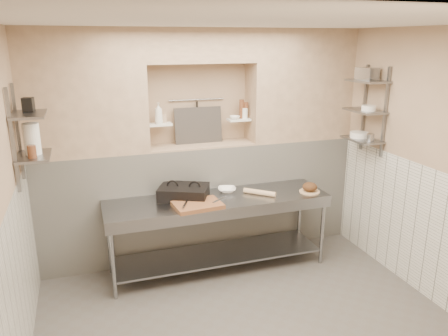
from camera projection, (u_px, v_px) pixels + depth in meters
name	position (u px, v px, depth m)	size (l,w,h in m)	color
floor	(251.00, 332.00, 4.22)	(4.00, 3.90, 0.10)	#524D48
ceiling	(258.00, 15.00, 3.40)	(4.00, 3.90, 0.10)	silver
wall_right	(441.00, 169.00, 4.43)	(0.10, 3.90, 2.80)	tan
wall_back	(196.00, 142.00, 5.63)	(4.00, 0.10, 2.80)	tan
wall_front	(419.00, 329.00, 1.99)	(4.00, 0.10, 2.80)	tan
backwall_lower	(202.00, 199.00, 5.60)	(4.00, 0.40, 1.40)	silver
alcove_sill	(201.00, 145.00, 5.40)	(1.30, 0.40, 0.02)	tan
backwall_pillar_left	(84.00, 93.00, 4.81)	(1.35, 0.40, 1.40)	tan
backwall_pillar_right	(299.00, 85.00, 5.61)	(1.35, 0.40, 1.40)	tan
backwall_header	(199.00, 45.00, 5.07)	(1.30, 0.40, 0.40)	tan
wainscot_left	(16.00, 301.00, 3.41)	(0.02, 3.90, 1.40)	silver
wainscot_right	(427.00, 233.00, 4.61)	(0.02, 3.90, 1.40)	silver
alcove_shelf_left	(160.00, 124.00, 5.17)	(0.28, 0.16, 0.03)	white
alcove_shelf_right	(239.00, 120.00, 5.47)	(0.28, 0.16, 0.03)	white
utensil_rail	(196.00, 100.00, 5.40)	(0.02, 0.02, 0.70)	gray
hanging_steel	(197.00, 114.00, 5.43)	(0.02, 0.02, 0.30)	black
splash_panel	(198.00, 125.00, 5.43)	(0.60, 0.02, 0.45)	#383330
shelf_rail_left_a	(18.00, 132.00, 4.24)	(0.03, 0.03, 0.95)	slate
shelf_rail_left_b	(13.00, 141.00, 3.88)	(0.03, 0.03, 0.95)	slate
wall_shelf_left_lower	(34.00, 156.00, 4.16)	(0.30, 0.50, 0.03)	slate
wall_shelf_left_upper	(29.00, 114.00, 4.04)	(0.30, 0.50, 0.03)	slate
shelf_rail_right_a	(364.00, 108.00, 5.42)	(0.03, 0.03, 1.05)	slate
shelf_rail_right_b	(385.00, 113.00, 5.05)	(0.03, 0.03, 1.05)	slate
wall_shelf_right_lower	(362.00, 140.00, 5.30)	(0.30, 0.50, 0.03)	slate
wall_shelf_right_mid	(365.00, 111.00, 5.20)	(0.30, 0.50, 0.03)	slate
wall_shelf_right_upper	(367.00, 81.00, 5.10)	(0.30, 0.50, 0.03)	slate
prep_table	(218.00, 219.00, 5.12)	(2.60, 0.70, 0.90)	gray
panini_press	(184.00, 192.00, 5.02)	(0.66, 0.59, 0.15)	black
cutting_board	(198.00, 205.00, 4.78)	(0.52, 0.36, 0.05)	brown
knife_blade	(219.00, 200.00, 4.87)	(0.23, 0.03, 0.01)	gray
tongs	(185.00, 204.00, 4.72)	(0.02, 0.02, 0.25)	gray
mixing_bowl	(227.00, 190.00, 5.26)	(0.22, 0.22, 0.05)	white
rolling_pin	(260.00, 192.00, 5.16)	(0.06, 0.06, 0.39)	#D7B98B
bread_board	(310.00, 192.00, 5.25)	(0.25, 0.25, 0.01)	#D7B98B
bread_loaf	(310.00, 187.00, 5.24)	(0.18, 0.18, 0.11)	#4C2D19
bottle_soap	(159.00, 113.00, 5.11)	(0.10, 0.10, 0.25)	white
jar_alcove	(163.00, 118.00, 5.21)	(0.07, 0.07, 0.11)	tan
bowl_alcove	(235.00, 118.00, 5.43)	(0.13, 0.13, 0.04)	white
condiment_a	(246.00, 110.00, 5.48)	(0.06, 0.06, 0.20)	brown
condiment_b	(242.00, 109.00, 5.46)	(0.06, 0.06, 0.24)	brown
condiment_c	(245.00, 113.00, 5.48)	(0.08, 0.08, 0.13)	white
jug_left	(32.00, 139.00, 4.13)	(0.15, 0.15, 0.30)	white
jar_left	(32.00, 152.00, 4.03)	(0.08, 0.08, 0.12)	brown
box_left_upper	(28.00, 105.00, 4.09)	(0.10, 0.10, 0.13)	black
bowl_right	(359.00, 135.00, 5.34)	(0.22, 0.22, 0.07)	white
canister_right	(370.00, 138.00, 5.14)	(0.09, 0.09, 0.09)	gray
bowl_right_mid	(369.00, 108.00, 5.12)	(0.17, 0.17, 0.06)	white
basket_right	(367.00, 74.00, 5.09)	(0.18, 0.22, 0.14)	gray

